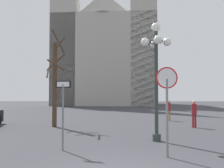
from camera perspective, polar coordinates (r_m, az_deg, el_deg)
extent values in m
cube|color=#ADA89E|center=(47.42, -1.27, 4.66)|extent=(18.15, 14.30, 15.29)
pyramid|color=#ADA89E|center=(44.07, -1.97, 17.77)|extent=(6.20, 2.33, 3.50)
cube|color=#ADA89E|center=(44.26, -10.40, 6.88)|extent=(4.48, 4.48, 17.90)
cube|color=#ADA89E|center=(42.96, 7.03, 7.14)|extent=(4.48, 4.48, 17.90)
cylinder|color=slate|center=(8.46, 12.26, -7.45)|extent=(0.08, 0.08, 2.53)
cylinder|color=red|center=(8.43, 12.20, 1.37)|extent=(0.70, 0.08, 0.70)
cylinder|color=white|center=(8.41, 12.23, 1.38)|extent=(0.62, 0.04, 0.62)
cylinder|color=slate|center=(9.42, -10.96, -7.33)|extent=(0.07, 0.07, 2.39)
cube|color=black|center=(9.38, -10.91, -0.05)|extent=(0.57, 0.17, 0.26)
cube|color=white|center=(9.37, -10.93, -0.05)|extent=(0.47, 0.12, 0.18)
cylinder|color=#2D3833|center=(11.17, 9.92, -0.46)|extent=(0.16, 0.16, 4.74)
cylinder|color=#2D3833|center=(11.33, 9.99, -11.77)|extent=(0.36, 0.36, 0.30)
sphere|color=white|center=(11.53, 9.83, 12.43)|extent=(0.40, 0.40, 0.40)
sphere|color=white|center=(11.47, 12.28, 9.21)|extent=(0.36, 0.36, 0.36)
cylinder|color=#2D3833|center=(11.43, 11.07, 9.25)|extent=(0.05, 0.48, 0.05)
sphere|color=white|center=(11.86, 9.48, 8.82)|extent=(0.36, 0.36, 0.36)
cylinder|color=#2D3833|center=(11.62, 9.66, 9.05)|extent=(0.48, 0.05, 0.05)
sphere|color=white|center=(11.32, 7.40, 9.33)|extent=(0.36, 0.36, 0.36)
cylinder|color=#2D3833|center=(11.35, 8.63, 9.31)|extent=(0.05, 0.48, 0.05)
sphere|color=white|center=(10.92, 10.26, 9.78)|extent=(0.36, 0.36, 0.36)
cylinder|color=#2D3833|center=(11.15, 10.05, 9.52)|extent=(0.48, 0.05, 0.05)
cylinder|color=#473323|center=(16.07, -12.74, -0.16)|extent=(0.28, 0.28, 5.18)
cylinder|color=#473323|center=(16.65, -11.63, 8.85)|extent=(0.80, 0.56, 0.77)
cylinder|color=#473323|center=(16.16, -14.23, 2.49)|extent=(0.24, 0.92, 0.72)
cylinder|color=#473323|center=(16.01, -11.98, 9.34)|extent=(0.76, 0.67, 1.38)
cylinder|color=#473323|center=(15.65, -12.49, 4.16)|extent=(1.04, 0.46, 0.70)
cylinder|color=#473323|center=(16.74, -12.51, 4.77)|extent=(1.20, 0.27, 1.15)
cylinder|color=maroon|center=(16.22, 18.21, -7.85)|extent=(0.12, 0.12, 0.81)
cylinder|color=maroon|center=(16.13, 17.72, -7.89)|extent=(0.12, 0.12, 0.81)
cylinder|color=maroon|center=(16.12, 17.94, -5.36)|extent=(0.32, 0.32, 0.61)
sphere|color=tan|center=(16.10, 17.92, -3.89)|extent=(0.22, 0.22, 0.22)
cylinder|color=olive|center=(19.76, 12.83, -6.91)|extent=(0.12, 0.12, 0.77)
cylinder|color=olive|center=(19.69, 12.40, -6.93)|extent=(0.12, 0.12, 0.77)
cylinder|color=maroon|center=(19.68, 12.60, -4.97)|extent=(0.32, 0.32, 0.58)
sphere|color=tan|center=(19.66, 12.59, -3.83)|extent=(0.21, 0.21, 0.21)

